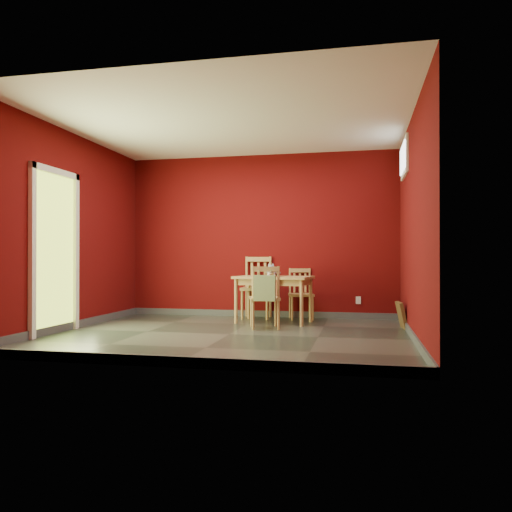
% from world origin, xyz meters
% --- Properties ---
extents(ground, '(4.50, 4.50, 0.00)m').
position_xyz_m(ground, '(0.00, 0.00, 0.00)').
color(ground, '#2D342D').
rests_on(ground, ground).
extents(room_shell, '(4.50, 4.50, 4.50)m').
position_xyz_m(room_shell, '(0.00, 0.00, 0.05)').
color(room_shell, '#4F0808').
rests_on(room_shell, ground).
extents(doorway, '(0.06, 1.01, 2.13)m').
position_xyz_m(doorway, '(-2.23, -0.40, 1.12)').
color(doorway, '#B7D838').
rests_on(doorway, ground).
extents(window, '(0.05, 0.90, 0.50)m').
position_xyz_m(window, '(2.23, 1.00, 2.35)').
color(window, white).
rests_on(window, room_shell).
extents(outlet_plate, '(0.08, 0.02, 0.12)m').
position_xyz_m(outlet_plate, '(1.60, 1.99, 0.30)').
color(outlet_plate, silver).
rests_on(outlet_plate, room_shell).
extents(dining_table, '(1.20, 0.80, 0.70)m').
position_xyz_m(dining_table, '(0.35, 1.26, 0.61)').
color(dining_table, tan).
rests_on(dining_table, ground).
extents(table_runner, '(0.37, 0.64, 0.31)m').
position_xyz_m(table_runner, '(0.35, 1.16, 0.65)').
color(table_runner, brown).
rests_on(table_runner, dining_table).
extents(chair_far_left, '(0.49, 0.49, 1.00)m').
position_xyz_m(chair_far_left, '(-0.02, 1.80, 0.51)').
color(chair_far_left, tan).
rests_on(chair_far_left, ground).
extents(chair_far_right, '(0.46, 0.46, 0.81)m').
position_xyz_m(chair_far_right, '(0.70, 1.82, 0.41)').
color(chair_far_right, tan).
rests_on(chair_far_right, ground).
extents(chair_near, '(0.50, 0.50, 0.86)m').
position_xyz_m(chair_near, '(0.35, 0.59, 0.44)').
color(chair_near, tan).
rests_on(chair_near, ground).
extents(tote_bag, '(0.29, 0.18, 0.41)m').
position_xyz_m(tote_bag, '(0.38, 0.39, 0.57)').
color(tote_bag, '#88A76A').
rests_on(tote_bag, chair_near).
extents(cat, '(0.29, 0.44, 0.20)m').
position_xyz_m(cat, '(0.33, 1.35, 0.80)').
color(cat, slate).
rests_on(cat, table_runner).
extents(picture_frame, '(0.16, 0.38, 0.37)m').
position_xyz_m(picture_frame, '(2.19, 1.01, 0.18)').
color(picture_frame, brown).
rests_on(picture_frame, ground).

